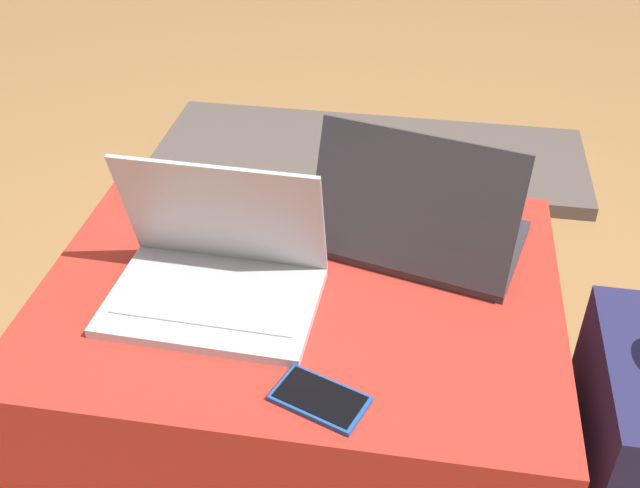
% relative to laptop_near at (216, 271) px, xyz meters
% --- Properties ---
extents(ground_plane, '(14.00, 14.00, 0.00)m').
position_rel_laptop_near_xyz_m(ground_plane, '(0.13, 0.05, -0.51)').
color(ground_plane, '#9E7042').
extents(ottoman, '(0.86, 0.66, 0.46)m').
position_rel_laptop_near_xyz_m(ottoman, '(0.13, 0.05, -0.28)').
color(ottoman, maroon).
rests_on(ottoman, ground_plane).
extents(laptop_near, '(0.34, 0.24, 0.23)m').
position_rel_laptop_near_xyz_m(laptop_near, '(0.00, 0.00, 0.00)').
color(laptop_near, '#B7B7BC').
rests_on(laptop_near, ottoman).
extents(laptop_far, '(0.39, 0.31, 0.24)m').
position_rel_laptop_near_xyz_m(laptop_far, '(0.32, 0.18, 0.00)').
color(laptop_far, '#333338').
rests_on(laptop_far, ottoman).
extents(cell_phone, '(0.15, 0.11, 0.01)m').
position_rel_laptop_near_xyz_m(cell_phone, '(0.20, -0.20, -0.04)').
color(cell_phone, '#1E4C9E').
rests_on(cell_phone, ottoman).
extents(fireplace_hearth, '(1.40, 0.50, 0.04)m').
position_rel_laptop_near_xyz_m(fireplace_hearth, '(0.13, 1.27, -0.49)').
color(fireplace_hearth, '#564C47').
rests_on(fireplace_hearth, ground_plane).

